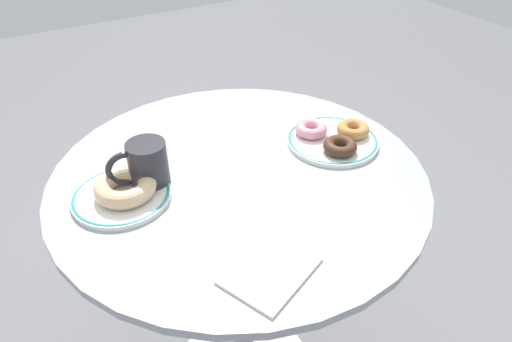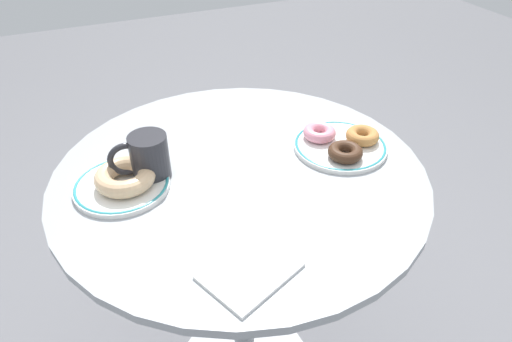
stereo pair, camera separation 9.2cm
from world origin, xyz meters
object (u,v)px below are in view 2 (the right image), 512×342
(cafe_table, at_px, (242,250))
(plate_right, at_px, (340,146))
(donut_pink_frosted, at_px, (319,132))
(paper_napkin, at_px, (250,271))
(donut_glazed, at_px, (125,177))
(coffee_mug, at_px, (147,157))
(plate_left, at_px, (122,185))
(donut_old_fashioned, at_px, (362,136))
(donut_chocolate, at_px, (345,152))

(cafe_table, distance_m, plate_right, 0.34)
(donut_pink_frosted, distance_m, paper_napkin, 0.42)
(cafe_table, height_order, paper_napkin, paper_napkin)
(donut_glazed, relative_size, coffee_mug, 0.98)
(cafe_table, bearing_deg, donut_pink_frosted, 8.64)
(donut_glazed, xyz_separation_m, paper_napkin, (0.14, -0.29, -0.03))
(plate_left, bearing_deg, donut_old_fashioned, -6.03)
(donut_pink_frosted, relative_size, coffee_mug, 0.62)
(donut_pink_frosted, xyz_separation_m, paper_napkin, (-0.29, -0.29, -0.02))
(donut_chocolate, bearing_deg, plate_left, 167.95)
(plate_left, xyz_separation_m, paper_napkin, (0.15, -0.30, -0.00))
(plate_left, bearing_deg, coffee_mug, 12.23)
(donut_old_fashioned, relative_size, donut_pink_frosted, 1.00)
(plate_right, height_order, paper_napkin, plate_right)
(cafe_table, xyz_separation_m, coffee_mug, (-0.18, 0.05, 0.28))
(coffee_mug, bearing_deg, paper_napkin, -74.43)
(donut_glazed, bearing_deg, plate_right, -5.10)
(plate_right, bearing_deg, paper_napkin, -142.03)
(plate_left, relative_size, donut_old_fashioned, 2.56)
(donut_old_fashioned, distance_m, donut_pink_frosted, 0.09)
(plate_left, xyz_separation_m, coffee_mug, (0.06, 0.01, 0.04))
(donut_pink_frosted, bearing_deg, donut_old_fashioned, -31.33)
(donut_old_fashioned, height_order, donut_pink_frosted, same)
(donut_old_fashioned, xyz_separation_m, donut_pink_frosted, (-0.08, 0.05, 0.00))
(cafe_table, relative_size, plate_left, 4.11)
(cafe_table, xyz_separation_m, donut_pink_frosted, (0.20, 0.03, 0.26))
(cafe_table, height_order, donut_pink_frosted, donut_pink_frosted)
(paper_napkin, bearing_deg, coffee_mug, 105.57)
(cafe_table, bearing_deg, plate_right, -2.74)
(paper_napkin, height_order, coffee_mug, coffee_mug)
(cafe_table, distance_m, donut_pink_frosted, 0.33)
(plate_right, height_order, donut_old_fashioned, donut_old_fashioned)
(cafe_table, bearing_deg, donut_chocolate, -15.37)
(cafe_table, relative_size, plate_right, 3.76)
(donut_chocolate, bearing_deg, paper_napkin, -146.10)
(plate_left, xyz_separation_m, plate_right, (0.47, -0.05, 0.00))
(donut_chocolate, bearing_deg, donut_pink_frosted, 96.57)
(donut_old_fashioned, height_order, coffee_mug, coffee_mug)
(donut_glazed, distance_m, donut_pink_frosted, 0.43)
(plate_left, bearing_deg, cafe_table, -8.93)
(donut_glazed, bearing_deg, plate_left, 140.55)
(paper_napkin, bearing_deg, donut_glazed, 115.19)
(cafe_table, height_order, plate_left, plate_left)
(cafe_table, relative_size, coffee_mug, 6.48)
(donut_chocolate, xyz_separation_m, paper_napkin, (-0.30, -0.20, -0.02))
(donut_glazed, xyz_separation_m, donut_chocolate, (0.44, -0.09, -0.01))
(donut_chocolate, relative_size, paper_napkin, 0.51)
(plate_left, height_order, donut_chocolate, donut_chocolate)
(donut_pink_frosted, bearing_deg, donut_chocolate, -83.43)
(donut_glazed, xyz_separation_m, donut_old_fashioned, (0.51, -0.05, -0.01))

